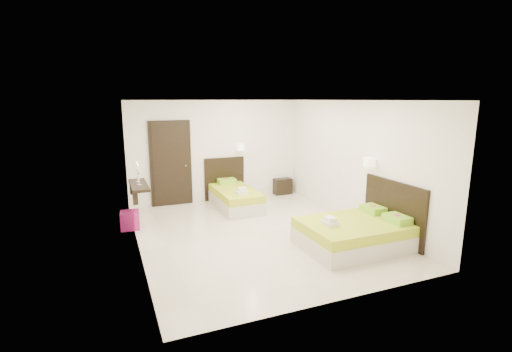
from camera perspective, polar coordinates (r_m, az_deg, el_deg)
name	(u,v)px	position (r m, az deg, el deg)	size (l,w,h in m)	color
floor	(257,233)	(7.48, 0.16, -8.78)	(5.50, 5.50, 0.00)	beige
bed_single	(234,196)	(9.18, -3.35, -3.11)	(1.08, 1.80, 1.48)	beige
bed_double	(357,232)	(7.00, 15.24, -8.28)	(1.83, 1.56, 1.51)	beige
nightstand	(281,186)	(10.52, 3.89, -1.47)	(0.50, 0.44, 0.44)	black
ottoman	(130,220)	(8.09, -18.81, -6.44)	(0.37, 0.37, 0.37)	#8F1357
door	(171,164)	(9.42, -12.96, 1.83)	(1.02, 0.15, 2.14)	black
console_shelf	(138,185)	(8.29, -17.66, -1.40)	(0.35, 1.20, 0.78)	black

